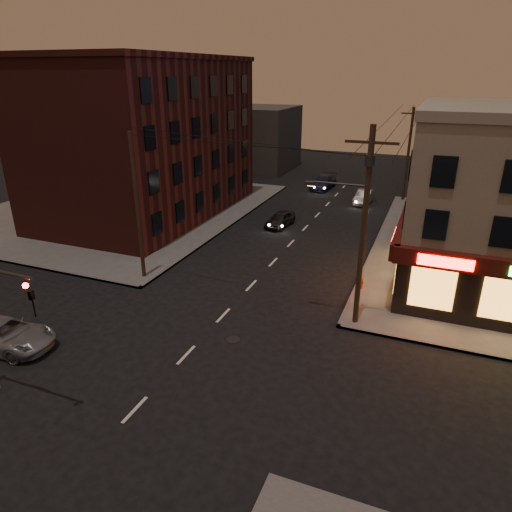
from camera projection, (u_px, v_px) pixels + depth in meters
The scene contains 14 objects.
ground at pixel (186, 355), 21.32m from camera, with size 120.00×120.00×0.00m, color black.
sidewalk_nw at pixel (122, 208), 43.82m from camera, with size 24.00×28.00×0.15m, color #514F4C.
brick_apartment at pixel (146, 140), 40.13m from camera, with size 12.00×20.00×13.00m, color #481917.
bg_building_ne_a at pixel (483, 161), 47.84m from camera, with size 10.00×12.00×7.00m, color #3F3D3A.
bg_building_nw at pixel (258, 138), 60.39m from camera, with size 9.00×10.00×8.00m, color #3F3D3A.
bg_building_ne_b at pixel (460, 146), 60.74m from camera, with size 8.00×8.00×6.00m, color #3F3D3A.
utility_pole_main at pixel (362, 219), 21.83m from camera, with size 4.20×0.44×10.00m.
utility_pole_far at pixel (408, 155), 44.72m from camera, with size 0.26×0.26×9.00m, color #382619.
utility_pole_west at pixel (137, 208), 27.50m from camera, with size 0.24×0.24×9.00m, color #382619.
suv_cross at pixel (4, 334), 21.69m from camera, with size 2.30×4.99×1.39m, color gray.
sedan_near at pixel (280, 219), 38.67m from camera, with size 1.50×3.72×1.27m, color black.
sedan_mid at pixel (364, 197), 45.36m from camera, with size 1.40×4.00×1.32m, color gray.
sedan_far at pixel (323, 182), 51.10m from camera, with size 2.00×4.93×1.43m, color #1B1E36.
fire_hydrant at pixel (361, 282), 27.37m from camera, with size 0.32×0.32×0.71m.
Camera 1 is at (9.73, -15.48, 12.35)m, focal length 32.00 mm.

